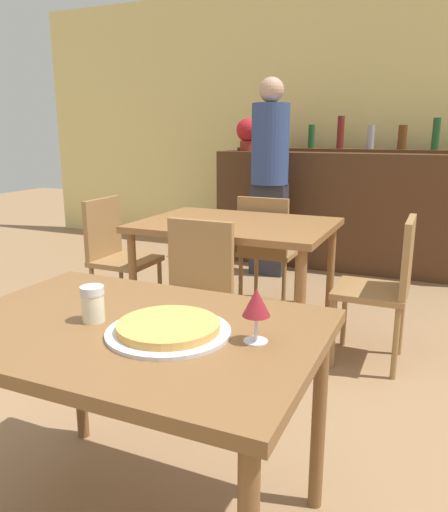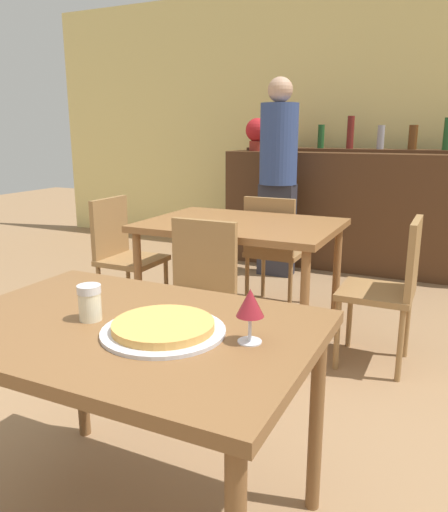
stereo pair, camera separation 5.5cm
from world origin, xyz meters
The scene contains 14 objects.
wall_back centered at (0.00, 4.25, 1.40)m, with size 8.00×0.05×2.80m.
dining_table_near centered at (0.00, 0.00, 0.67)m, with size 1.17×0.81×0.74m.
dining_table_far centered at (-0.32, 1.63, 0.70)m, with size 1.18×0.86×0.78m.
bar_counter centered at (0.00, 3.74, 0.56)m, with size 2.60×0.56×1.13m.
bar_back_shelf centered at (0.04, 3.88, 1.20)m, with size 2.39×0.24×0.34m.
chair_far_side_front centered at (-0.32, 1.02, 0.50)m, with size 0.40×0.40×0.87m.
chair_far_side_back centered at (-0.32, 2.23, 0.50)m, with size 0.40×0.40×0.87m.
chair_far_side_left centered at (-1.24, 1.63, 0.50)m, with size 0.40×0.40×0.87m.
chair_far_side_right centered at (0.60, 1.63, 0.50)m, with size 0.40×0.40×0.87m.
pizza_tray centered at (0.14, -0.02, 0.76)m, with size 0.37×0.37×0.04m.
cheese_shaker centered at (-0.12, -0.02, 0.80)m, with size 0.07×0.07×0.11m.
person_standing centered at (-0.63, 3.16, 0.97)m, with size 0.34×0.34×1.79m.
wine_glass centered at (0.40, 0.03, 0.86)m, with size 0.08×0.08×0.16m.
potted_plant centered at (-1.05, 3.69, 1.31)m, with size 0.24×0.24×0.33m.
Camera 1 is at (0.85, -1.21, 1.33)m, focal length 35.00 mm.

